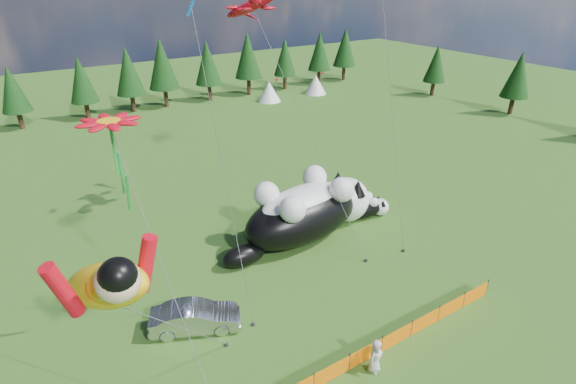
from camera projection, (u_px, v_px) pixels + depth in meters
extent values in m
plane|color=#0F370A|center=(295.00, 339.00, 22.51)|extent=(160.00, 160.00, 0.00)
cylinder|color=#262626|center=(314.00, 381.00, 19.52)|extent=(0.06, 0.06, 1.10)
cylinder|color=#262626|center=(349.00, 362.00, 20.49)|extent=(0.06, 0.06, 1.10)
cylinder|color=#262626|center=(382.00, 344.00, 21.45)|extent=(0.06, 0.06, 1.10)
cylinder|color=#262626|center=(411.00, 328.00, 22.42)|extent=(0.06, 0.06, 1.10)
cylinder|color=#262626|center=(439.00, 314.00, 23.38)|extent=(0.06, 0.06, 1.10)
cylinder|color=#262626|center=(464.00, 300.00, 24.35)|extent=(0.06, 0.06, 1.10)
cylinder|color=#262626|center=(487.00, 287.00, 25.31)|extent=(0.06, 0.06, 1.10)
cube|color=orange|center=(332.00, 372.00, 20.03)|extent=(2.00, 0.04, 0.90)
cube|color=orange|center=(366.00, 354.00, 20.99)|extent=(2.00, 0.04, 0.90)
cube|color=orange|center=(397.00, 337.00, 21.96)|extent=(2.00, 0.04, 0.90)
cube|color=orange|center=(425.00, 322.00, 22.92)|extent=(2.00, 0.04, 0.90)
cube|color=orange|center=(451.00, 307.00, 23.89)|extent=(2.00, 0.04, 0.90)
cube|color=orange|center=(475.00, 294.00, 24.85)|extent=(2.00, 0.04, 0.90)
ellipsoid|color=black|center=(303.00, 215.00, 30.15)|extent=(9.56, 5.34, 3.64)
ellipsoid|color=white|center=(303.00, 203.00, 29.75)|extent=(7.20, 3.86, 2.23)
sphere|color=white|center=(347.00, 200.00, 32.67)|extent=(3.24, 3.24, 3.24)
sphere|color=#DA5570|center=(359.00, 194.00, 33.46)|extent=(0.45, 0.45, 0.45)
ellipsoid|color=black|center=(244.00, 255.00, 27.87)|extent=(2.99, 1.75, 1.42)
cone|color=black|center=(358.00, 188.00, 31.43)|extent=(1.13, 1.13, 1.13)
cone|color=black|center=(338.00, 179.00, 32.77)|extent=(1.13, 1.13, 1.13)
sphere|color=white|center=(315.00, 177.00, 31.57)|extent=(1.70, 1.70, 1.70)
sphere|color=white|center=(342.00, 190.00, 29.75)|extent=(1.70, 1.70, 1.70)
sphere|color=white|center=(267.00, 194.00, 29.14)|extent=(1.70, 1.70, 1.70)
sphere|color=white|center=(293.00, 209.00, 27.32)|extent=(1.70, 1.70, 1.70)
ellipsoid|color=black|center=(359.00, 209.00, 33.28)|extent=(4.00, 2.73, 1.46)
ellipsoid|color=white|center=(359.00, 204.00, 33.11)|extent=(3.00, 2.00, 0.89)
sphere|color=white|center=(380.00, 207.00, 33.70)|extent=(1.30, 1.30, 1.30)
sphere|color=#DA5570|center=(387.00, 206.00, 33.83)|extent=(0.18, 0.18, 0.18)
ellipsoid|color=black|center=(334.00, 217.00, 33.02)|extent=(1.26, 0.89, 0.57)
cone|color=black|center=(383.00, 203.00, 33.14)|extent=(0.45, 0.45, 0.45)
cone|color=black|center=(378.00, 198.00, 33.81)|extent=(0.45, 0.45, 0.45)
sphere|color=white|center=(368.00, 196.00, 33.63)|extent=(0.68, 0.68, 0.68)
sphere|color=white|center=(374.00, 202.00, 32.72)|extent=(0.68, 0.68, 0.68)
sphere|color=white|center=(347.00, 199.00, 33.24)|extent=(0.68, 0.68, 0.68)
sphere|color=white|center=(352.00, 205.00, 32.33)|extent=(0.68, 0.68, 0.68)
imported|color=#B5B6BA|center=(195.00, 317.00, 22.83)|extent=(4.81, 3.32, 1.50)
imported|color=beige|center=(376.00, 356.00, 20.38)|extent=(0.99, 0.79, 1.76)
cylinder|color=#595959|center=(181.00, 322.00, 17.65)|extent=(0.03, 0.03, 10.23)
cube|color=#262626|center=(227.00, 345.00, 22.07)|extent=(0.15, 0.15, 0.16)
cylinder|color=#595959|center=(308.00, 131.00, 28.93)|extent=(0.03, 0.03, 18.10)
cube|color=#262626|center=(366.00, 260.00, 28.46)|extent=(0.15, 0.15, 0.16)
cylinder|color=#595959|center=(167.00, 277.00, 17.66)|extent=(0.03, 0.03, 12.89)
cube|color=green|center=(119.00, 175.00, 18.27)|extent=(0.18, 0.18, 3.93)
cylinder|color=#595959|center=(226.00, 186.00, 20.55)|extent=(0.03, 0.03, 15.36)
cube|color=#262626|center=(253.00, 324.00, 23.33)|extent=(0.15, 0.15, 0.16)
cylinder|color=#595959|center=(387.00, 52.00, 26.24)|extent=(0.03, 0.03, 25.05)
cube|color=#262626|center=(403.00, 251.00, 29.47)|extent=(0.15, 0.15, 0.16)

